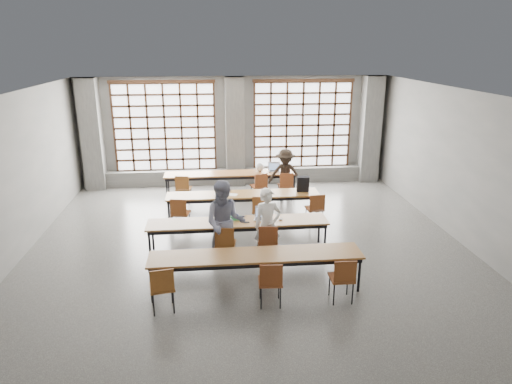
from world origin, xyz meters
The scene contains 40 objects.
floor centered at (0.00, 0.00, 0.00)m, with size 11.00×11.00×0.00m, color #484846.
ceiling centered at (0.00, 0.00, 3.50)m, with size 11.00×11.00×0.00m, color silver.
wall_back centered at (0.00, 5.50, 1.75)m, with size 10.00×10.00×0.00m, color #61615F.
wall_front centered at (0.00, -5.50, 1.75)m, with size 10.00×10.00×0.00m, color #61615F.
wall_left centered at (-5.00, 0.00, 1.75)m, with size 11.00×11.00×0.00m, color #61615F.
wall_right centered at (5.00, 0.00, 1.75)m, with size 11.00×11.00×0.00m, color #61615F.
column_left centered at (-4.50, 5.22, 1.75)m, with size 0.60×0.55×3.50m, color #504F4D.
column_mid centered at (0.00, 5.22, 1.75)m, with size 0.60×0.55×3.50m, color #504F4D.
column_right centered at (4.50, 5.22, 1.75)m, with size 0.60×0.55×3.50m, color #504F4D.
window_left centered at (-2.25, 5.42, 1.90)m, with size 3.32×0.12×3.00m.
window_right centered at (2.25, 5.42, 1.90)m, with size 3.32×0.12×3.00m.
sill_ledge centered at (0.00, 5.30, 0.25)m, with size 9.80×0.35×0.50m, color #504F4D.
desk_row_a centered at (-0.22, 4.00, 0.66)m, with size 4.00×0.70×0.73m.
desk_row_b centered at (0.01, 1.95, 0.66)m, with size 4.00×0.70×0.73m.
desk_row_c centered at (-0.25, 0.02, 0.66)m, with size 4.00×0.70×0.73m.
desk_row_d centered at (-0.02, -1.68, 0.66)m, with size 4.00×0.70×0.73m.
chair_back_left centered at (-1.63, 3.37, 0.54)m, with size 0.48×0.48×0.88m.
chair_back_mid centered at (0.60, 3.38, 0.54)m, with size 0.52×0.52×0.88m.
chair_back_right centered at (1.38, 3.37, 0.54)m, with size 0.43×0.43×0.88m.
chair_mid_left centered at (-1.61, 1.33, 0.54)m, with size 0.49×0.50×0.88m.
chair_mid_centre centered at (0.40, 1.32, 0.54)m, with size 0.47×0.47×0.88m.
chair_mid_right centered at (1.81, 1.32, 0.54)m, with size 0.46×0.46×0.88m.
chair_front_left centered at (-0.56, -0.61, 0.54)m, with size 0.47×0.48×0.88m.
chair_front_right centered at (0.34, -0.61, 0.54)m, with size 0.46×0.46×0.88m.
chair_near_left centered at (-1.71, -2.30, 0.54)m, with size 0.48×0.49×0.88m.
chair_near_mid centered at (0.18, -2.30, 0.54)m, with size 0.45×0.45×0.88m.
chair_near_right centered at (1.48, -2.30, 0.54)m, with size 0.43×0.43×0.88m.
student_male centered at (0.35, -0.48, 0.81)m, with size 0.59×0.39×1.62m, color white.
student_female centered at (-0.55, -0.48, 0.91)m, with size 0.88×0.69×1.81m, color #1A1F4F.
student_back centered at (1.38, 3.50, 0.77)m, with size 1.00×0.57×1.54m, color black.
laptop_front centered at (0.31, 0.13, 0.79)m, with size 0.42×0.38×0.26m.
laptop_back centered at (1.14, 4.11, 0.79)m, with size 0.38×0.33×0.26m.
mouse centered at (0.70, 0.00, 0.75)m, with size 0.10×0.06×0.04m, color white.
green_box centered at (-0.30, 0.10, 0.78)m, with size 0.25×0.09×0.09m, color green.
phone centered at (-0.07, -0.08, 0.74)m, with size 0.13×0.06×0.01m, color black.
paper_sheet_a centered at (-0.59, 2.00, 0.73)m, with size 0.30×0.21×0.00m, color white.
paper_sheet_b centered at (-0.29, 1.90, 0.73)m, with size 0.30×0.21×0.00m, color white.
backpack centered at (1.61, 2.00, 0.93)m, with size 0.32×0.20×0.40m, color black.
plastic_bag centered at (0.68, 4.05, 0.87)m, with size 0.26×0.21×0.29m, color silver.
red_pouch centered at (-1.72, -2.23, 0.50)m, with size 0.20×0.08×0.06m, color #A01316.
Camera 1 is at (-0.80, -9.38, 4.49)m, focal length 32.00 mm.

